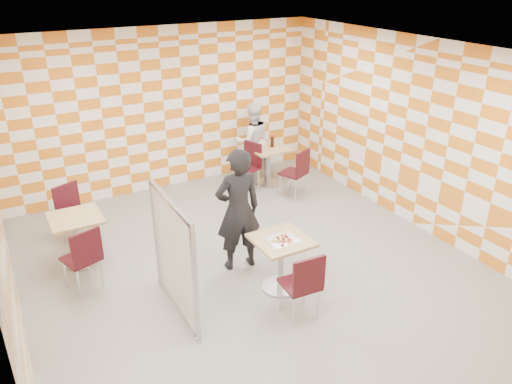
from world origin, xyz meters
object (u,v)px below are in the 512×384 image
main_table (281,255)px  empty_table (78,232)px  chair_second_front (298,169)px  chair_second_side (249,163)px  second_table (268,159)px  chair_main_front (304,282)px  chair_empty_near (84,255)px  man_dark (238,210)px  man_white (253,141)px  soda_bottle (272,142)px  sport_bottle (262,143)px  partition (174,257)px  chair_empty_far (72,209)px

main_table → empty_table: (-2.20, 1.93, 0.00)m
chair_second_front → chair_second_side: same height
second_table → chair_main_front: chair_main_front is taller
main_table → chair_empty_near: bearing=152.0°
chair_second_front → man_dark: size_ratio=0.52×
man_white → soda_bottle: size_ratio=6.70×
chair_empty_near → sport_bottle: 4.26m
empty_table → man_white: man_white is taller
partition → chair_main_front: bearing=-35.2°
second_table → chair_second_side: chair_second_side is taller
man_white → sport_bottle: man_white is taller
chair_second_front → chair_main_front: bearing=-122.3°
chair_second_front → chair_empty_far: same height
chair_second_front → soda_bottle: size_ratio=4.02×
second_table → chair_second_side: size_ratio=0.81×
chair_main_front → man_white: size_ratio=0.60×
chair_second_side → partition: 3.81m
main_table → chair_empty_near: 2.56m
main_table → soda_bottle: soda_bottle is taller
soda_bottle → chair_empty_far: bearing=-173.6°
second_table → partition: 4.16m
empty_table → man_white: (3.71, 1.58, 0.26)m
chair_second_side → chair_second_front: bearing=-50.3°
partition → man_dark: 1.27m
second_table → empty_table: bearing=-163.4°
sport_bottle → empty_table: bearing=-161.7°
empty_table → partition: 1.93m
main_table → chair_main_front: (-0.11, -0.68, 0.04)m
chair_empty_near → partition: bearing=-48.4°
chair_second_side → man_white: 0.63m
partition → soda_bottle: partition is taller
chair_main_front → chair_empty_near: 2.86m
chair_second_front → chair_empty_far: size_ratio=1.00×
sport_bottle → chair_second_side: bearing=-159.0°
main_table → chair_empty_near: size_ratio=0.81×
main_table → man_dark: (-0.24, 0.75, 0.38)m
man_white → chair_empty_near: bearing=41.1°
partition → soda_bottle: bearing=43.0°
partition → chair_second_side: bearing=47.9°
chair_empty_far → sport_bottle: size_ratio=4.62×
man_dark → man_white: 3.27m
main_table → second_table: (1.62, 3.07, 0.00)m
chair_empty_near → main_table: bearing=-28.0°
main_table → chair_second_side: size_ratio=0.81×
empty_table → chair_empty_near: 0.74m
second_table → chair_main_front: 4.14m
partition → main_table: bearing=-8.7°
man_white → soda_bottle: (0.20, -0.43, 0.08)m
chair_second_side → man_white: man_white is taller
main_table → soda_bottle: bearing=61.1°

